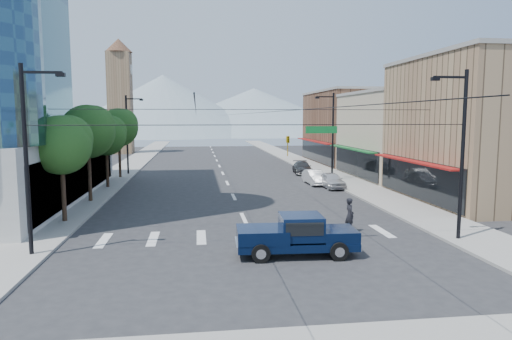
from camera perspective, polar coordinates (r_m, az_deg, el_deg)
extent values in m
plane|color=#28282B|center=(24.24, -0.10, -9.11)|extent=(160.00, 160.00, 0.00)
cube|color=gray|center=(64.12, -15.46, 0.58)|extent=(4.00, 120.00, 0.15)
cube|color=gray|center=(65.22, 5.90, 0.89)|extent=(4.00, 120.00, 0.15)
cube|color=#8C6B4C|center=(40.34, 27.39, 4.37)|extent=(12.00, 14.00, 11.00)
cube|color=tan|center=(52.48, 18.60, 4.03)|extent=(12.00, 14.00, 9.00)
cube|color=brown|center=(67.21, 12.63, 5.14)|extent=(12.00, 18.00, 10.00)
cube|color=#8C6B4C|center=(86.25, -16.59, 7.98)|extent=(4.00, 4.00, 18.00)
cone|color=brown|center=(87.13, -16.82, 14.70)|extent=(4.80, 4.80, 2.40)
cone|color=gray|center=(173.62, -11.49, 7.97)|extent=(80.00, 80.00, 22.00)
cone|color=gray|center=(184.59, -0.25, 7.40)|extent=(90.00, 90.00, 18.00)
cylinder|color=black|center=(30.59, -22.95, -1.98)|extent=(0.28, 0.28, 4.55)
sphere|color=#174618|center=(30.33, -23.17, 2.89)|extent=(3.64, 3.64, 3.64)
sphere|color=#174618|center=(30.50, -22.33, 3.69)|extent=(2.86, 2.86, 2.86)
cylinder|color=black|center=(37.29, -20.11, 0.04)|extent=(0.28, 0.28, 5.11)
sphere|color=#174618|center=(37.09, -20.29, 4.53)|extent=(4.09, 4.09, 4.09)
sphere|color=#174618|center=(37.28, -19.62, 5.18)|extent=(3.21, 3.21, 3.21)
cylinder|color=black|center=(44.13, -18.12, 0.72)|extent=(0.28, 0.28, 4.55)
sphere|color=#174618|center=(43.96, -18.24, 4.09)|extent=(3.64, 3.64, 3.64)
sphere|color=#174618|center=(44.16, -17.68, 4.64)|extent=(2.86, 2.86, 2.86)
cylinder|color=black|center=(50.97, -16.68, 1.84)|extent=(0.28, 0.28, 5.11)
sphere|color=#174618|center=(50.83, -16.79, 5.12)|extent=(4.09, 4.09, 4.09)
sphere|color=#174618|center=(51.05, -16.31, 5.59)|extent=(3.21, 3.21, 3.21)
cylinder|color=black|center=(23.58, -26.78, 0.87)|extent=(0.20, 0.20, 9.00)
cylinder|color=black|center=(26.16, 24.39, 1.49)|extent=(0.20, 0.20, 9.00)
cylinder|color=black|center=(22.34, 0.22, 5.67)|extent=(21.60, 0.04, 0.04)
imported|color=gold|center=(22.63, 3.99, 3.00)|extent=(0.16, 0.20, 1.00)
cube|color=#0C6626|center=(22.99, 8.18, 5.00)|extent=(1.60, 0.06, 0.35)
cylinder|color=black|center=(53.76, -15.82, 4.18)|extent=(0.20, 0.20, 9.00)
cube|color=black|center=(53.63, -15.00, 8.58)|extent=(1.80, 0.12, 0.12)
cube|color=black|center=(53.53, -14.14, 8.50)|extent=(0.40, 0.25, 0.18)
cylinder|color=black|center=(47.24, 9.57, 4.03)|extent=(0.20, 0.20, 9.00)
cube|color=black|center=(46.98, 8.60, 9.04)|extent=(1.80, 0.12, 0.12)
cube|color=black|center=(46.77, 7.65, 8.94)|extent=(0.40, 0.25, 0.18)
cube|color=#061332|center=(22.12, 5.08, -9.15)|extent=(5.77, 2.31, 0.36)
cube|color=#061332|center=(22.44, 10.22, -7.91)|extent=(1.74, 2.03, 0.57)
cube|color=#061332|center=(21.95, 5.64, -7.06)|extent=(2.04, 2.00, 1.14)
cube|color=black|center=(21.92, 5.64, -6.79)|extent=(1.84, 2.02, 0.62)
cube|color=#061332|center=(21.78, 0.76, -8.11)|extent=(2.46, 2.17, 0.67)
cube|color=silver|center=(22.77, 12.23, -8.82)|extent=(0.21, 1.97, 0.36)
cube|color=silver|center=(21.82, -2.39, -9.36)|extent=(0.21, 1.97, 0.31)
cylinder|color=black|center=(21.62, 10.33, -9.98)|extent=(0.88, 0.35, 0.87)
cylinder|color=black|center=(23.45, 9.07, -8.64)|extent=(0.88, 0.35, 0.87)
cylinder|color=black|center=(20.99, 0.60, -10.39)|extent=(0.88, 0.35, 0.87)
cylinder|color=black|center=(22.87, 0.13, -8.95)|extent=(0.88, 0.35, 0.87)
imported|color=black|center=(26.70, 11.63, -5.55)|extent=(0.53, 0.76, 2.01)
imported|color=#BBBCC1|center=(42.92, 9.42, -1.28)|extent=(1.92, 4.37, 1.46)
imported|color=silver|center=(45.03, 7.35, -0.90)|extent=(1.68, 4.36, 1.42)
imported|color=#313134|center=(53.34, 5.81, 0.28)|extent=(2.41, 4.99, 1.40)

